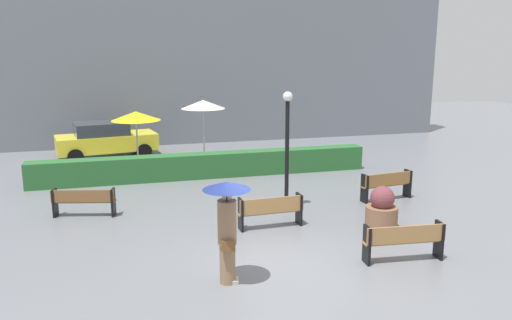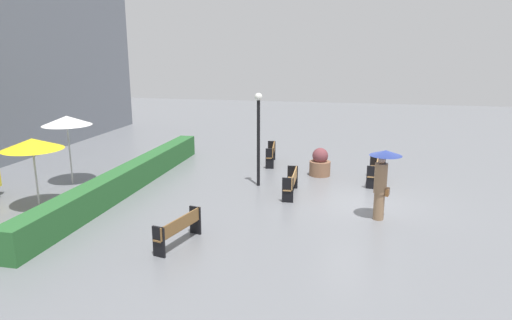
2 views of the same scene
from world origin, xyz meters
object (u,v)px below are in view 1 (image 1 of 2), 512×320
Objects in this scene: lamp_post at (287,138)px; patio_umbrella_yellow at (136,116)px; bench_far_right at (387,184)px; bench_far_left at (84,200)px; parked_car at (105,139)px; bench_near_right at (404,240)px; patio_umbrella_white at (203,105)px; bench_mid_center at (271,210)px; pedestrian_with_umbrella at (227,219)px; planter_pot at (382,210)px.

lamp_post is 7.59m from patio_umbrella_yellow.
lamp_post is at bearing -178.10° from bench_far_right.
bench_far_left is 0.40× the size of parked_car.
bench_far_right is at bearing 65.06° from bench_near_right.
bench_mid_center is at bearing -87.47° from patio_umbrella_white.
bench_mid_center is 2.35m from lamp_post.
lamp_post reaches higher than bench_near_right.
planter_pot is at bearing 25.17° from pedestrian_with_umbrella.
patio_umbrella_white is at bearing 92.53° from bench_mid_center.
bench_mid_center is at bearing -67.55° from parked_car.
patio_umbrella_yellow is (-4.01, 6.45, -0.05)m from lamp_post.
lamp_post is at bearing 56.95° from bench_mid_center.
bench_far_right is 0.95× the size of bench_near_right.
bench_far_left is at bearing 158.27° from planter_pot.
bench_near_right is at bearing -52.40° from bench_mid_center.
bench_mid_center is 1.55× the size of planter_pot.
pedestrian_with_umbrella is at bearing -154.83° from planter_pot.
bench_far_left is 0.83× the size of pedestrian_with_umbrella.
bench_far_left is at bearing 171.00° from lamp_post.
bench_far_left is 0.77× the size of patio_umbrella_yellow.
pedestrian_with_umbrella reaches higher than bench_far_left.
bench_mid_center is 11.43m from parked_car.
planter_pot is (-1.44, -2.27, -0.04)m from bench_far_right.
lamp_post reaches higher than bench_far_left.
bench_near_right reaches higher than bench_mid_center.
lamp_post is 0.79× the size of parked_car.
pedestrian_with_umbrella is at bearing -179.21° from bench_near_right.
bench_far_right is 0.68× the size of patio_umbrella_white.
patio_umbrella_white reaches higher than pedestrian_with_umbrella.
bench_near_right is at bearing 0.79° from pedestrian_with_umbrella.
patio_umbrella_yellow is (-1.30, 10.79, 0.75)m from pedestrian_with_umbrella.
parked_car is (-4.36, 10.56, 0.31)m from bench_mid_center.
planter_pot is 0.50× the size of patio_umbrella_yellow.
pedestrian_with_umbrella is at bearing -121.95° from lamp_post.
bench_near_right is 0.86× the size of pedestrian_with_umbrella.
bench_mid_center reaches higher than bench_far_left.
parked_car is (-2.56, 13.52, -0.57)m from pedestrian_with_umbrella.
bench_mid_center is at bearing 164.81° from planter_pot.
bench_far_right is at bearing -40.61° from patio_umbrella_yellow.
bench_mid_center is 0.82× the size of pedestrian_with_umbrella.
pedestrian_with_umbrella is at bearing -83.13° from patio_umbrella_yellow.
pedestrian_with_umbrella is at bearing -121.43° from bench_mid_center.
bench_far_right is at bearing 36.20° from pedestrian_with_umbrella.
bench_near_right is at bearing -72.72° from lamp_post.
bench_far_left is 8.29m from planter_pot.
bench_near_right is (-2.05, -4.40, -0.02)m from bench_far_right.
bench_far_left is 5.37m from bench_mid_center.
patio_umbrella_yellow is at bearing 111.65° from bench_mid_center.
planter_pot is at bearing -57.54° from parked_car.
bench_mid_center is at bearing 58.57° from pedestrian_with_umbrella.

